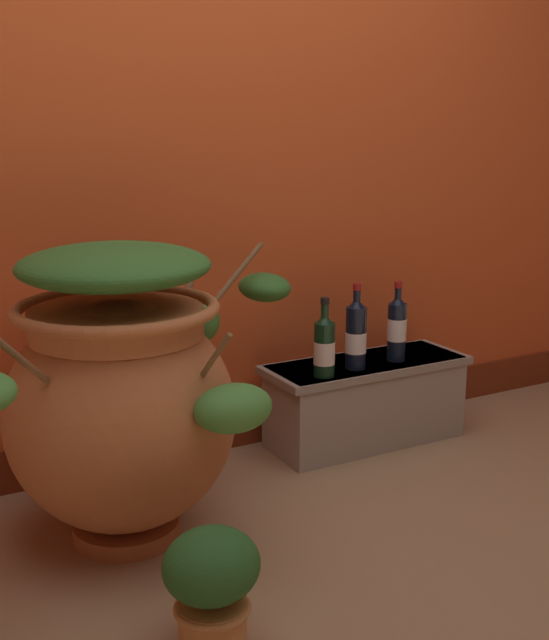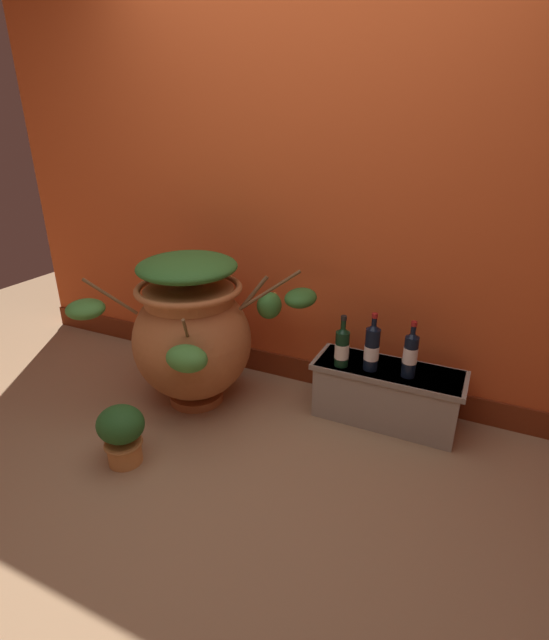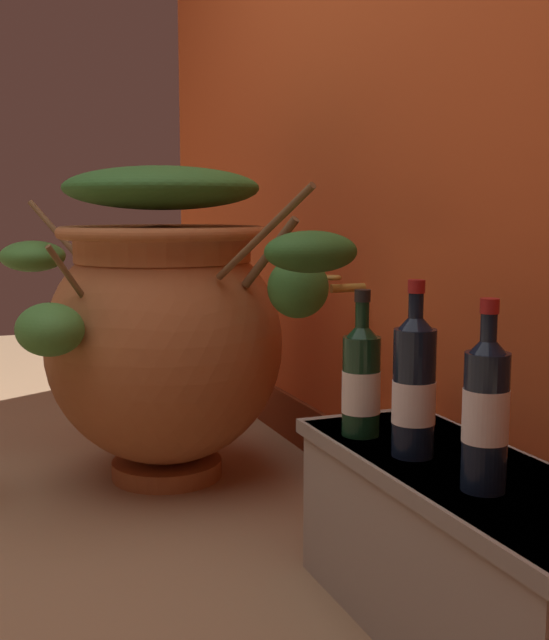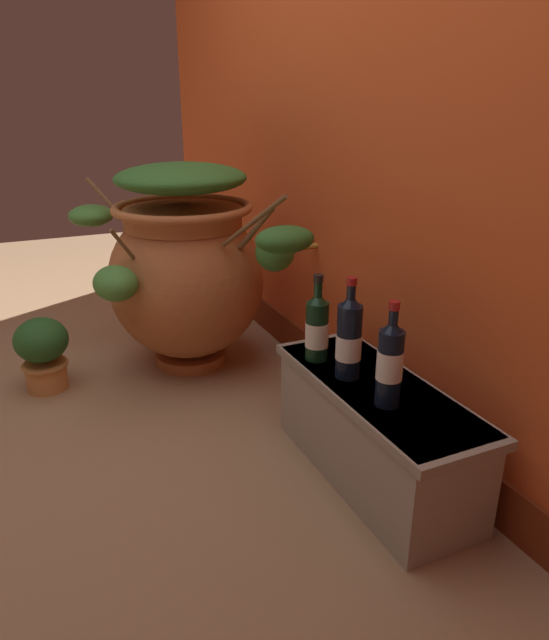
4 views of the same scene
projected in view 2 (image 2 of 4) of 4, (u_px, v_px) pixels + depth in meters
name	position (u px, v px, depth m)	size (l,w,h in m)	color
ground_plane	(216.00, 489.00, 2.17)	(7.00, 7.00, 0.00)	#9E7A56
back_wall	(317.00, 177.00, 2.66)	(4.40, 0.33, 2.60)	#D15123
terracotta_urn	(192.00, 331.00, 2.69)	(1.24, 0.78, 0.91)	#B26638
stone_ledge	(386.00, 392.00, 2.62)	(0.82, 0.31, 0.33)	#9E9384
wine_bottle_left	(372.00, 346.00, 2.49)	(0.08, 0.08, 0.33)	black
wine_bottle_middle	(410.00, 353.00, 2.42)	(0.07, 0.07, 0.32)	black
wine_bottle_right	(342.00, 346.00, 2.54)	(0.08, 0.08, 0.30)	black
potted_shrub	(122.00, 432.00, 2.28)	(0.24, 0.22, 0.32)	#D68E4C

